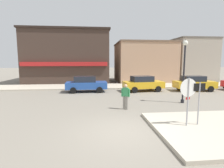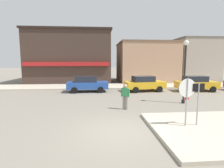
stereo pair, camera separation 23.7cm
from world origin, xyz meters
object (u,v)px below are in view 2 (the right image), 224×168
at_px(stop_sign, 187,96).
at_px(parked_car_second, 144,83).
at_px(lamp_post, 185,62).
at_px(parked_car_nearest, 87,84).
at_px(parked_car_third, 196,83).
at_px(pedestrian_crossing_near, 125,96).
at_px(one_way_sign, 198,100).

bearing_deg(stop_sign, parked_car_second, 85.33).
relative_size(lamp_post, parked_car_nearest, 1.12).
height_order(parked_car_third, pedestrian_crossing_near, pedestrian_crossing_near).
bearing_deg(parked_car_nearest, one_way_sign, -61.56).
bearing_deg(pedestrian_crossing_near, stop_sign, -57.67).
bearing_deg(parked_car_second, one_way_sign, -91.48).
distance_m(lamp_post, parked_car_second, 5.89).
relative_size(one_way_sign, pedestrian_crossing_near, 1.30).
height_order(parked_car_second, parked_car_third, same).
bearing_deg(parked_car_second, lamp_post, -74.38).
distance_m(one_way_sign, parked_car_nearest, 11.53).
height_order(stop_sign, parked_car_second, stop_sign).
relative_size(parked_car_nearest, parked_car_third, 0.99).
bearing_deg(lamp_post, parked_car_second, 105.62).
height_order(lamp_post, parked_car_second, lamp_post).
bearing_deg(one_way_sign, parked_car_third, 59.97).
xyz_separation_m(lamp_post, parked_car_nearest, (-7.22, 5.45, -2.15)).
xyz_separation_m(stop_sign, parked_car_nearest, (-4.93, 10.18, -0.71)).
height_order(lamp_post, parked_car_third, lamp_post).
bearing_deg(one_way_sign, parked_car_second, 88.52).
relative_size(stop_sign, one_way_sign, 1.10).
bearing_deg(stop_sign, lamp_post, 64.14).
relative_size(stop_sign, parked_car_second, 0.55).
xyz_separation_m(one_way_sign, parked_car_third, (5.55, 9.60, -0.52)).
distance_m(parked_car_nearest, parked_car_second, 5.75).
bearing_deg(parked_car_third, lamp_post, -127.78).
bearing_deg(one_way_sign, parked_car_nearest, 118.44).
bearing_deg(parked_car_second, parked_car_nearest, 178.26).
relative_size(one_way_sign, parked_car_nearest, 0.52).
relative_size(lamp_post, pedestrian_crossing_near, 2.82).
distance_m(parked_car_second, pedestrian_crossing_near, 7.22).
height_order(parked_car_nearest, parked_car_third, same).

